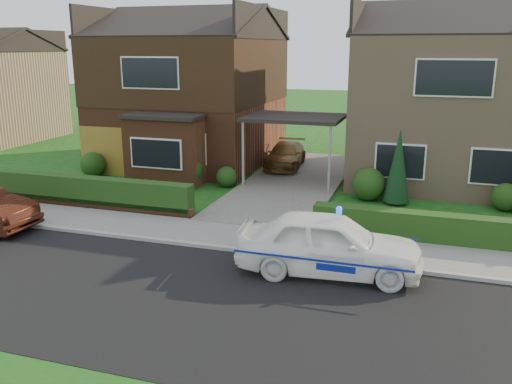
% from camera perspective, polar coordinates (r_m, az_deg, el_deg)
% --- Properties ---
extents(ground, '(120.00, 120.00, 0.00)m').
position_cam_1_polar(ground, '(12.49, -8.55, -10.95)').
color(ground, '#144412').
rests_on(ground, ground).
extents(road, '(60.00, 6.00, 0.02)m').
position_cam_1_polar(road, '(12.49, -8.55, -10.95)').
color(road, black).
rests_on(road, ground).
extents(kerb, '(60.00, 0.16, 0.12)m').
position_cam_1_polar(kerb, '(15.02, -3.42, -5.95)').
color(kerb, '#9E9993').
rests_on(kerb, ground).
extents(sidewalk, '(60.00, 2.00, 0.10)m').
position_cam_1_polar(sidewalk, '(15.94, -2.05, -4.70)').
color(sidewalk, slate).
rests_on(sidewalk, ground).
extents(driveway, '(3.80, 12.00, 0.12)m').
position_cam_1_polar(driveway, '(22.28, 3.97, 1.07)').
color(driveway, '#666059').
rests_on(driveway, ground).
extents(house_left, '(7.50, 9.53, 7.25)m').
position_cam_1_polar(house_left, '(26.32, -6.84, 11.44)').
color(house_left, brown).
rests_on(house_left, ground).
extents(house_right, '(7.50, 8.06, 7.25)m').
position_cam_1_polar(house_right, '(24.07, 19.68, 9.99)').
color(house_right, tan).
rests_on(house_right, ground).
extents(carport_link, '(3.80, 3.00, 2.77)m').
position_cam_1_polar(carport_link, '(21.75, 4.07, 7.69)').
color(carport_link, black).
rests_on(carport_link, ground).
extents(garage_door, '(2.20, 0.10, 2.10)m').
position_cam_1_polar(garage_door, '(24.43, -15.79, 4.16)').
color(garage_door, olive).
rests_on(garage_door, ground).
extents(dwarf_wall, '(7.70, 0.25, 0.36)m').
position_cam_1_polar(dwarf_wall, '(19.53, -17.05, -1.23)').
color(dwarf_wall, brown).
rests_on(dwarf_wall, ground).
extents(hedge_left, '(7.50, 0.55, 0.90)m').
position_cam_1_polar(hedge_left, '(19.69, -16.76, -1.62)').
color(hedge_left, '#183611').
rests_on(hedge_left, ground).
extents(hedge_right, '(7.50, 0.55, 0.80)m').
position_cam_1_polar(hedge_right, '(16.30, 19.19, -5.30)').
color(hedge_right, '#183611').
rests_on(hedge_right, ground).
extents(shrub_left_far, '(1.08, 1.08, 1.08)m').
position_cam_1_polar(shrub_left_far, '(24.29, -16.79, 2.80)').
color(shrub_left_far, '#183611').
rests_on(shrub_left_far, ground).
extents(shrub_left_mid, '(1.32, 1.32, 1.32)m').
position_cam_1_polar(shrub_left_mid, '(21.88, -7.32, 2.34)').
color(shrub_left_mid, '#183611').
rests_on(shrub_left_mid, ground).
extents(shrub_left_near, '(0.84, 0.84, 0.84)m').
position_cam_1_polar(shrub_left_near, '(21.59, -3.11, 1.62)').
color(shrub_left_near, '#183611').
rests_on(shrub_left_near, ground).
extents(shrub_right_near, '(1.20, 1.20, 1.20)m').
position_cam_1_polar(shrub_right_near, '(20.09, 11.78, 0.82)').
color(shrub_right_near, '#183611').
rests_on(shrub_right_near, ground).
extents(shrub_right_mid, '(0.96, 0.96, 0.96)m').
position_cam_1_polar(shrub_right_mid, '(20.30, 24.79, -0.49)').
color(shrub_right_mid, '#183611').
rests_on(shrub_right_mid, ground).
extents(conifer_a, '(0.90, 0.90, 2.60)m').
position_cam_1_polar(conifer_a, '(19.66, 14.72, 2.43)').
color(conifer_a, black).
rests_on(conifer_a, ground).
extents(police_car, '(4.15, 4.66, 1.70)m').
position_cam_1_polar(police_car, '(13.42, 7.70, -5.45)').
color(police_car, white).
rests_on(police_car, ground).
extents(driveway_car, '(1.81, 3.82, 1.08)m').
position_cam_1_polar(driveway_car, '(24.71, 3.12, 3.91)').
color(driveway_car, brown).
rests_on(driveway_car, driveway).
extents(potted_plant_a, '(0.48, 0.36, 0.83)m').
position_cam_1_polar(potted_plant_a, '(22.61, -12.35, 1.90)').
color(potted_plant_a, gray).
rests_on(potted_plant_a, ground).
extents(potted_plant_b, '(0.48, 0.48, 0.68)m').
position_cam_1_polar(potted_plant_b, '(19.87, -15.19, -0.34)').
color(potted_plant_b, gray).
rests_on(potted_plant_b, ground).
extents(potted_plant_c, '(0.64, 0.64, 0.83)m').
position_cam_1_polar(potted_plant_c, '(18.43, -7.38, -0.88)').
color(potted_plant_c, gray).
rests_on(potted_plant_c, ground).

